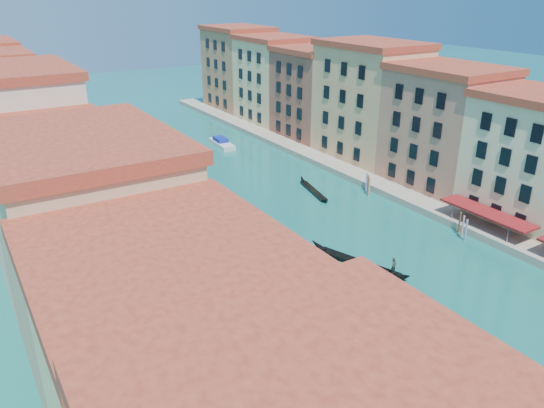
# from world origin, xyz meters

# --- Properties ---
(left_bank_palazzos) EXTENTS (12.80, 128.40, 21.00)m
(left_bank_palazzos) POSITION_xyz_m (-26.00, 64.68, 9.71)
(left_bank_palazzos) COLOR beige
(left_bank_palazzos) RESTS_ON ground
(right_bank_palazzos) EXTENTS (12.80, 128.40, 21.00)m
(right_bank_palazzos) POSITION_xyz_m (30.00, 65.00, 9.75)
(right_bank_palazzos) COLOR #A14A34
(right_bank_palazzos) RESTS_ON ground
(quay) EXTENTS (4.00, 140.00, 1.00)m
(quay) POSITION_xyz_m (22.00, 65.00, 0.50)
(quay) COLOR #A39984
(quay) RESTS_ON ground
(vaporetto_far) EXTENTS (5.04, 20.33, 3.01)m
(vaporetto_far) POSITION_xyz_m (-4.07, 79.99, 1.36)
(vaporetto_far) COLOR silver
(vaporetto_far) RESTS_ON ground
(gondola_fore) EXTENTS (5.38, 13.15, 2.71)m
(gondola_fore) POSITION_xyz_m (3.03, 41.20, 0.46)
(gondola_fore) COLOR black
(gondola_fore) RESTS_ON ground
(gondola_far) EXTENTS (3.32, 11.05, 1.58)m
(gondola_far) POSITION_xyz_m (12.21, 62.80, 0.32)
(gondola_far) COLOR black
(gondola_far) RESTS_ON ground
(motorboat_mid) EXTENTS (3.62, 6.73, 1.33)m
(motorboat_mid) POSITION_xyz_m (-5.51, 35.60, 0.52)
(motorboat_mid) COLOR white
(motorboat_mid) RESTS_ON ground
(motorboat_far) EXTENTS (3.05, 8.14, 1.65)m
(motorboat_far) POSITION_xyz_m (11.55, 92.80, 0.64)
(motorboat_far) COLOR silver
(motorboat_far) RESTS_ON ground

